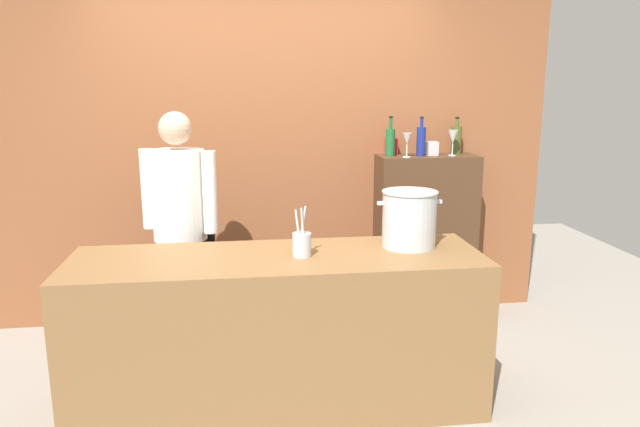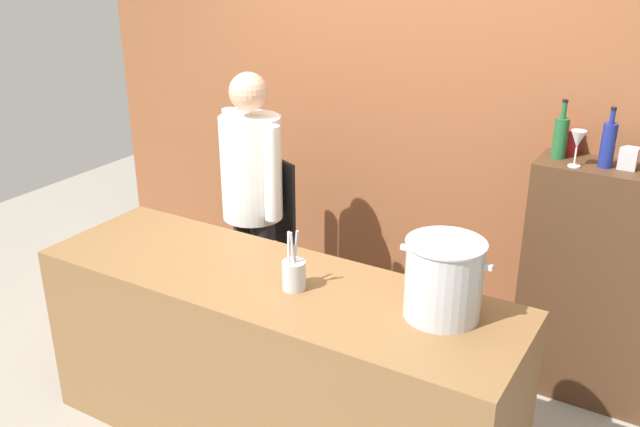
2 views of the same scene
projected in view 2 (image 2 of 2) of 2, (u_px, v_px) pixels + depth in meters
brick_back_panel at (407, 89)px, 4.01m from camera, size 4.40×0.10×3.00m
prep_counter at (274, 364)px, 3.30m from camera, size 2.28×0.70×0.90m
bar_cabinet at (599, 287)px, 3.59m from camera, size 0.76×0.32×1.29m
chef at (253, 196)px, 3.92m from camera, size 0.49×0.40×1.66m
stockpot_large at (444, 279)px, 2.78m from camera, size 0.38×0.32×0.33m
utensil_crock at (294, 274)px, 3.02m from camera, size 0.10×0.10×0.28m
wine_bottle_cobalt at (608, 144)px, 3.32m from camera, size 0.07×0.07×0.29m
wine_bottle_green at (561, 137)px, 3.45m from camera, size 0.07×0.07×0.29m
wine_glass_wide at (578, 141)px, 3.31m from camera, size 0.07×0.07×0.18m
spice_tin_silver at (628, 158)px, 3.32m from camera, size 0.08×0.08×0.10m
spice_tin_red at (571, 142)px, 3.53m from camera, size 0.08×0.08×0.12m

